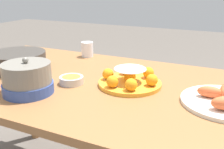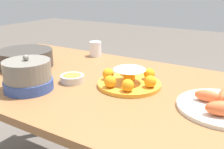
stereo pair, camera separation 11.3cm
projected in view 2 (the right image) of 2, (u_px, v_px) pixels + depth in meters
dining_table at (96, 97)px, 1.20m from camera, size 1.59×0.86×0.70m
cake_plate at (129, 80)px, 1.10m from camera, size 0.27×0.27×0.08m
serving_bowl at (26, 58)px, 1.36m from camera, size 0.28×0.28×0.09m
sauce_bowl at (72, 78)px, 1.15m from camera, size 0.10×0.10×0.03m
cup_near at (95, 49)px, 1.56m from camera, size 0.07×0.07×0.09m
warming_pot at (28, 76)px, 1.06m from camera, size 0.20×0.20×0.15m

